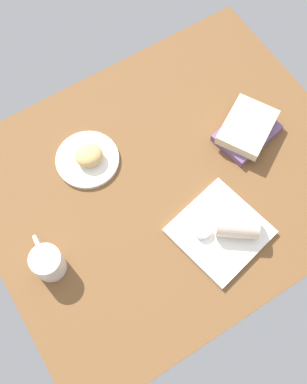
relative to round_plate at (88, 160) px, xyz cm
name	(u,v)px	position (x,y,z in cm)	size (l,w,h in cm)	color
dining_table	(168,181)	(17.51, -18.06, -2.70)	(110.00, 90.00, 4.00)	brown
round_plate	(88,160)	(0.00, 0.00, 0.00)	(19.21, 19.21, 1.40)	white
scone_pastry	(89,156)	(0.59, -0.67, 3.09)	(8.35, 7.44, 4.78)	tan
square_plate	(220,231)	(20.78, -39.99, 0.10)	(23.22, 23.22, 1.60)	white
sauce_cup	(202,231)	(16.11, -37.64, 2.09)	(4.77, 4.77, 2.20)	silver
breakfast_wrap	(237,225)	(24.51, -41.87, 4.46)	(7.12, 7.12, 11.57)	beige
book_stack	(247,130)	(45.96, -18.26, 2.41)	(22.10, 20.49, 6.24)	#6B4C7A
coffee_mug	(47,262)	(-24.47, -23.10, 4.08)	(8.57, 13.52, 9.34)	white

